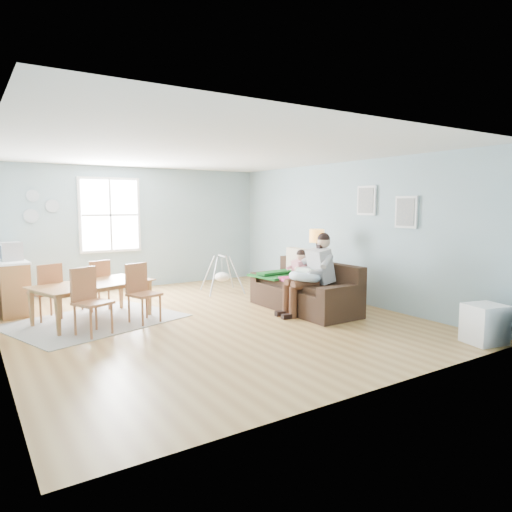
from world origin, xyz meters
TOP-DOWN VIEW (x-y plane):
  - room at (0.00, 0.00)m, footprint 8.40×9.40m
  - window at (-0.60, 3.46)m, footprint 1.32×0.08m
  - pictures at (2.97, -1.05)m, footprint 0.05×1.34m
  - wall_plates at (-2.00, 3.47)m, footprint 0.67×0.02m
  - sofa at (1.79, -0.34)m, footprint 0.92×2.13m
  - green_throw at (1.70, 0.37)m, footprint 1.06×0.89m
  - beige_pillow at (2.00, 0.22)m, footprint 0.18×0.53m
  - father at (1.65, -0.64)m, footprint 1.02×0.52m
  - nursing_pillow at (1.49, -0.65)m, footprint 0.61×0.60m
  - infant at (1.49, -0.61)m, footprint 0.20×0.39m
  - toddler at (1.70, -0.14)m, footprint 0.55×0.30m
  - floor_lamp at (2.41, 0.13)m, footprint 0.28×0.28m
  - storage_cube at (2.55, -3.20)m, footprint 0.56×0.52m
  - rug at (-1.60, 0.88)m, footprint 2.97×2.59m
  - dining_table at (-1.60, 0.88)m, footprint 2.00×1.49m
  - chair_sw at (-1.84, 0.15)m, footprint 0.58×0.58m
  - chair_se at (-0.98, 0.44)m, footprint 0.54×0.54m
  - chair_nw at (-2.22, 1.32)m, footprint 0.53×0.53m
  - chair_ne at (-1.37, 1.61)m, footprint 0.51×0.51m
  - counter at (-2.70, 2.50)m, footprint 0.63×1.69m
  - monitor at (-2.66, 2.19)m, footprint 0.39×0.38m
  - baby_swing at (1.28, 1.87)m, footprint 0.93×0.94m

SIDE VIEW (x-z plane):
  - rug at x=-1.60m, z-range 0.00..0.01m
  - storage_cube at x=2.55m, z-range 0.00..0.53m
  - sofa at x=1.79m, z-range -0.13..0.73m
  - dining_table at x=-1.60m, z-range 0.00..0.62m
  - baby_swing at x=1.28m, z-range -0.04..0.76m
  - counter at x=-2.70m, z-range 0.01..0.93m
  - chair_ne at x=-1.37m, z-range 0.06..0.97m
  - chair_nw at x=-2.22m, z-range 0.06..1.00m
  - chair_se at x=-0.98m, z-range 0.07..1.01m
  - green_throw at x=1.70m, z-range 0.53..0.57m
  - chair_sw at x=-1.84m, z-range 0.07..1.04m
  - nursing_pillow at x=1.49m, z-range 0.55..0.77m
  - toddler at x=1.70m, z-range 0.30..1.15m
  - father at x=1.65m, z-range 0.05..1.44m
  - infant at x=1.49m, z-range 0.68..0.82m
  - beige_pillow at x=2.00m, z-range 0.53..1.05m
  - monitor at x=-2.66m, z-range 0.93..1.24m
  - floor_lamp at x=2.41m, z-range 0.46..1.86m
  - window at x=-0.60m, z-range 0.84..2.46m
  - wall_plates at x=-2.00m, z-range 1.50..2.16m
  - pictures at x=2.97m, z-range 1.48..2.22m
  - room at x=0.00m, z-range 0.47..4.37m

